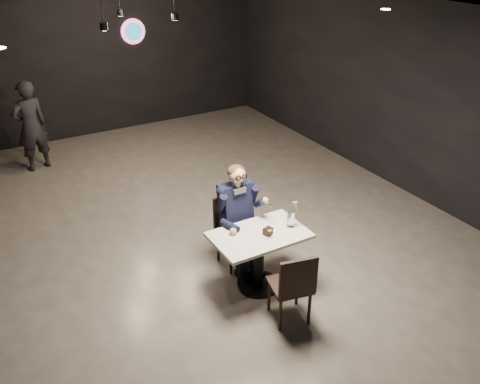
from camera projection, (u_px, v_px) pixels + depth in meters
floor at (197, 228)px, 7.40m from camera, size 9.00×9.00×0.00m
wall_sign at (133, 31)px, 10.24m from camera, size 0.50×0.06×0.50m
pendant_lights at (132, 3)px, 7.58m from camera, size 1.40×1.20×0.36m
main_table at (259, 260)px, 6.04m from camera, size 1.10×0.70×0.75m
chair_far at (236, 233)px, 6.42m from camera, size 0.42×0.46×0.92m
chair_near at (290, 284)px, 5.51m from camera, size 0.51×0.54×0.92m
seated_man at (236, 215)px, 6.30m from camera, size 0.60×0.80×1.44m
dessert_plate at (268, 234)px, 5.85m from camera, size 0.20×0.20×0.01m
cake_slice at (268, 232)px, 5.82m from camera, size 0.12×0.11×0.07m
mint_leaf at (270, 230)px, 5.75m from camera, size 0.06×0.04×0.01m
sundae_glass at (291, 219)px, 5.96m from camera, size 0.09×0.09×0.20m
wafer_cone at (296, 207)px, 5.91m from camera, size 0.08×0.08×0.13m
passerby at (31, 126)px, 8.83m from camera, size 0.67×0.52×1.61m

